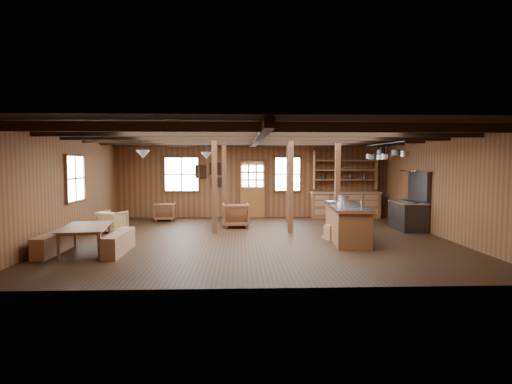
% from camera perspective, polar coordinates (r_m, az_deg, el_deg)
% --- Properties ---
extents(room, '(10.04, 9.04, 2.84)m').
position_cam_1_polar(room, '(11.33, 0.22, 0.74)').
color(room, black).
rests_on(room, ground).
extents(ceiling_joists, '(9.80, 8.82, 0.18)m').
position_cam_1_polar(ceiling_joists, '(11.50, 0.19, 7.17)').
color(ceiling_joists, black).
rests_on(ceiling_joists, ceiling).
extents(timber_posts, '(3.95, 2.35, 2.80)m').
position_cam_1_polar(timber_posts, '(13.43, 2.06, 1.25)').
color(timber_posts, '#432A13').
rests_on(timber_posts, floor).
extents(back_door, '(1.02, 0.08, 2.15)m').
position_cam_1_polar(back_door, '(15.80, -0.47, -0.23)').
color(back_door, brown).
rests_on(back_door, floor).
extents(window_back_left, '(1.32, 0.06, 1.32)m').
position_cam_1_polar(window_back_left, '(15.90, -9.89, 2.34)').
color(window_back_left, white).
rests_on(window_back_left, wall_back).
extents(window_back_right, '(1.02, 0.06, 1.32)m').
position_cam_1_polar(window_back_right, '(15.87, 4.23, 2.38)').
color(window_back_right, white).
rests_on(window_back_right, wall_back).
extents(window_left, '(0.14, 1.24, 1.32)m').
position_cam_1_polar(window_left, '(12.62, -23.00, 1.67)').
color(window_left, white).
rests_on(window_left, wall_back).
extents(notice_boards, '(1.08, 0.03, 0.90)m').
position_cam_1_polar(notice_boards, '(15.79, -5.92, 2.51)').
color(notice_boards, silver).
rests_on(notice_boards, wall_back).
extents(back_counter, '(2.55, 0.60, 2.45)m').
position_cam_1_polar(back_counter, '(16.05, 11.78, -1.25)').
color(back_counter, brown).
rests_on(back_counter, floor).
extents(pendant_lamps, '(1.86, 2.36, 0.66)m').
position_cam_1_polar(pendant_lamps, '(12.43, -10.44, 4.89)').
color(pendant_lamps, '#323134').
rests_on(pendant_lamps, ceiling).
extents(pot_rack, '(0.39, 3.00, 0.45)m').
position_cam_1_polar(pot_rack, '(12.29, 16.61, 4.81)').
color(pot_rack, '#323134').
rests_on(pot_rack, ceiling).
extents(kitchen_island, '(1.08, 2.56, 1.20)m').
position_cam_1_polar(kitchen_island, '(11.33, 12.04, -4.03)').
color(kitchen_island, brown).
rests_on(kitchen_island, floor).
extents(step_stool, '(0.53, 0.45, 0.39)m').
position_cam_1_polar(step_stool, '(11.50, 10.25, -5.31)').
color(step_stool, brown).
rests_on(step_stool, floor).
extents(commercial_range, '(0.77, 1.46, 1.81)m').
position_cam_1_polar(commercial_range, '(13.71, 19.80, -2.30)').
color(commercial_range, '#323134').
rests_on(commercial_range, floor).
extents(dining_table, '(1.23, 1.86, 0.61)m').
position_cam_1_polar(dining_table, '(10.39, -21.51, -5.92)').
color(dining_table, brown).
rests_on(dining_table, floor).
extents(bench_wall, '(0.31, 1.68, 0.46)m').
position_cam_1_polar(bench_wall, '(10.67, -25.33, -6.17)').
color(bench_wall, brown).
rests_on(bench_wall, floor).
extents(bench_aisle, '(0.32, 1.69, 0.46)m').
position_cam_1_polar(bench_aisle, '(10.19, -17.80, -6.44)').
color(bench_aisle, brown).
rests_on(bench_aisle, floor).
extents(armchair_a, '(0.69, 0.71, 0.63)m').
position_cam_1_polar(armchair_a, '(15.23, -12.03, -2.60)').
color(armchair_a, brown).
rests_on(armchair_a, floor).
extents(armchair_b, '(0.86, 0.88, 0.76)m').
position_cam_1_polar(armchair_b, '(13.49, -2.71, -3.10)').
color(armchair_b, brown).
rests_on(armchair_b, floor).
extents(armchair_c, '(0.88, 0.89, 0.63)m').
position_cam_1_polar(armchair_c, '(13.16, -18.65, -3.75)').
color(armchair_c, '#9B7946').
rests_on(armchair_c, floor).
extents(counter_pot, '(0.31, 0.31, 0.18)m').
position_cam_1_polar(counter_pot, '(12.28, 11.56, -0.81)').
color(counter_pot, silver).
rests_on(counter_pot, kitchen_island).
extents(bowl, '(0.31, 0.31, 0.07)m').
position_cam_1_polar(bowl, '(11.61, 9.90, -1.35)').
color(bowl, silver).
rests_on(bowl, kitchen_island).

